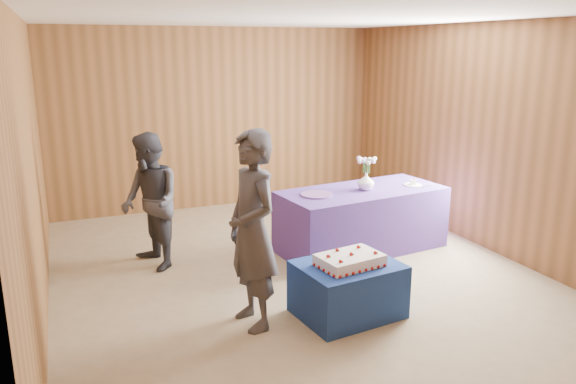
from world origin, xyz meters
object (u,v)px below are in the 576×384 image
cake_table (348,289)px  guest_right (150,202)px  sheet_cake (350,260)px  guest_left (252,231)px  vase (366,181)px  serving_table (361,219)px

cake_table → guest_right: bearing=121.4°
sheet_cake → guest_left: size_ratio=0.37×
guest_left → vase: bearing=117.4°
serving_table → guest_left: 2.33m
serving_table → guest_right: guest_right is taller
vase → guest_left: bearing=-145.1°
guest_right → cake_table: bearing=24.3°
cake_table → sheet_cake: size_ratio=1.39×
cake_table → serving_table: 1.78m
vase → guest_right: 2.51m
cake_table → guest_left: bearing=163.0°
cake_table → guest_right: 2.42m
guest_right → vase: bearing=66.9°
vase → serving_table: bearing=139.1°
cake_table → serving_table: size_ratio=0.45×
serving_table → vase: bearing=-47.6°
serving_table → guest_left: size_ratio=1.14×
guest_left → sheet_cake: bearing=69.8°
serving_table → vase: vase is taller
vase → guest_left: size_ratio=0.12×
cake_table → vase: bearing=48.5°
guest_left → guest_right: 1.81m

